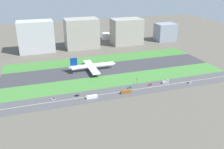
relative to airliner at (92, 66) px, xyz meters
The scene contains 22 objects.
ground_plane 26.92m from the airliner, ahead, with size 800.00×800.00×0.00m, color #5B564C.
runway 26.90m from the airliner, ahead, with size 280.00×46.00×0.10m, color #38383D.
grass_median_north 49.04m from the airliner, 57.44° to the left, with size 280.00×36.00×0.10m, color #3D7A33.
grass_median_south 49.04m from the airliner, 57.44° to the right, with size 280.00×36.00×0.10m, color #427F38.
highway 77.80m from the airliner, 70.27° to the right, with size 280.00×28.00×0.10m, color #4C4C4F.
highway_centerline 77.80m from the airliner, 70.27° to the right, with size 266.00×0.50×0.01m, color silver.
airliner is the anchor object (origin of this frame).
car_0 86.02m from the airliner, 52.37° to the right, with size 4.40×1.80×2.00m.
car_2 75.64m from the airliner, 115.69° to the right, with size 4.40×1.80×2.00m.
car_1 125.30m from the airliner, 38.54° to the right, with size 4.40×1.80×2.00m.
car_4 73.27m from the airliner, 68.51° to the right, with size 4.40×1.80×2.00m.
car_3 89.05m from the airliner, 130.10° to the right, with size 4.40×1.80×2.00m.
bus_1 80.49m from the airliner, 103.93° to the right, with size 11.60×2.50×3.50m.
bus_0 80.23m from the airliner, 76.82° to the right, with size 11.60×2.50×3.50m.
truck_0 99.17m from the airliner, 43.35° to the right, with size 8.40×2.50×4.00m.
traffic_light 71.37m from the airliner, 57.25° to the right, with size 0.36×0.50×7.20m.
terminal_building 132.04m from the airliner, 119.24° to the left, with size 56.17×32.38×50.76m, color #B2B2B7.
hangar_building 116.16m from the airliner, 84.17° to the left, with size 56.14×35.29×50.49m, color #9E998E.
office_tower 149.31m from the airliner, 50.21° to the left, with size 54.16×34.64×46.00m, color #9E998E.
cargo_warehouse 209.72m from the airliner, 32.97° to the left, with size 37.30×27.87×32.72m, color gray.
fuel_tank_west 163.34m from the airliner, 76.78° to the left, with size 19.73×19.73×16.81m, color silver.
fuel_tank_centre 173.58m from the airliner, 66.35° to the left, with size 16.78×16.78×12.51m, color silver.
Camera 1 is at (-96.67, -295.33, 116.64)m, focal length 38.97 mm.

